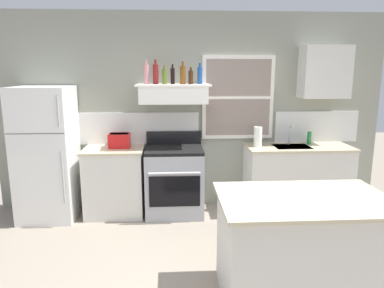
{
  "coord_description": "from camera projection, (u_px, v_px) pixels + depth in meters",
  "views": [
    {
      "loc": [
        -0.28,
        -2.76,
        1.92
      ],
      "look_at": [
        -0.05,
        1.2,
        1.1
      ],
      "focal_mm": 33.35,
      "sensor_mm": 36.0,
      "label": 1
    }
  ],
  "objects": [
    {
      "name": "back_wall",
      "position": [
        193.0,
        112.0,
        5.0
      ],
      "size": [
        5.4,
        0.11,
        2.7
      ],
      "color": "gray",
      "rests_on": "ground_plane"
    },
    {
      "name": "refrigerator",
      "position": [
        47.0,
        154.0,
        4.61
      ],
      "size": [
        0.7,
        0.72,
        1.72
      ],
      "color": "white",
      "rests_on": "ground_plane"
    },
    {
      "name": "counter_left_of_stove",
      "position": [
        115.0,
        181.0,
        4.8
      ],
      "size": [
        0.79,
        0.63,
        0.91
      ],
      "color": "silver",
      "rests_on": "ground_plane"
    },
    {
      "name": "toaster",
      "position": [
        119.0,
        140.0,
        4.74
      ],
      "size": [
        0.3,
        0.2,
        0.19
      ],
      "color": "red",
      "rests_on": "counter_left_of_stove"
    },
    {
      "name": "stove_range",
      "position": [
        174.0,
        180.0,
        4.81
      ],
      "size": [
        0.76,
        0.69,
        1.09
      ],
      "color": "#9EA0A5",
      "rests_on": "ground_plane"
    },
    {
      "name": "range_hood_shelf",
      "position": [
        173.0,
        94.0,
        4.67
      ],
      "size": [
        0.96,
        0.52,
        0.24
      ],
      "color": "white"
    },
    {
      "name": "bottle_rose_pink",
      "position": [
        146.0,
        74.0,
        4.64
      ],
      "size": [
        0.07,
        0.07,
        0.31
      ],
      "color": "#C67F84",
      "rests_on": "range_hood_shelf"
    },
    {
      "name": "bottle_red_label_wine",
      "position": [
        156.0,
        74.0,
        4.64
      ],
      "size": [
        0.07,
        0.07,
        0.31
      ],
      "color": "maroon",
      "rests_on": "range_hood_shelf"
    },
    {
      "name": "bottle_olive_oil_square",
      "position": [
        164.0,
        76.0,
        4.6
      ],
      "size": [
        0.06,
        0.06,
        0.24
      ],
      "color": "#4C601E",
      "rests_on": "range_hood_shelf"
    },
    {
      "name": "bottle_balsamic_dark",
      "position": [
        173.0,
        76.0,
        4.65
      ],
      "size": [
        0.06,
        0.06,
        0.25
      ],
      "color": "black",
      "rests_on": "range_hood_shelf"
    },
    {
      "name": "bottle_amber_wine",
      "position": [
        183.0,
        75.0,
        4.58
      ],
      "size": [
        0.07,
        0.07,
        0.29
      ],
      "color": "brown",
      "rests_on": "range_hood_shelf"
    },
    {
      "name": "bottle_brown_stout",
      "position": [
        191.0,
        77.0,
        4.6
      ],
      "size": [
        0.06,
        0.06,
        0.22
      ],
      "color": "#381E0F",
      "rests_on": "range_hood_shelf"
    },
    {
      "name": "bottle_blue_liqueur",
      "position": [
        200.0,
        75.0,
        4.64
      ],
      "size": [
        0.07,
        0.07,
        0.27
      ],
      "color": "#1E478C",
      "rests_on": "range_hood_shelf"
    },
    {
      "name": "counter_right_with_sink",
      "position": [
        297.0,
        178.0,
        4.95
      ],
      "size": [
        1.43,
        0.63,
        0.91
      ],
      "color": "silver",
      "rests_on": "ground_plane"
    },
    {
      "name": "sink_faucet",
      "position": [
        290.0,
        132.0,
        4.91
      ],
      "size": [
        0.03,
        0.17,
        0.28
      ],
      "color": "silver",
      "rests_on": "counter_right_with_sink"
    },
    {
      "name": "paper_towel_roll",
      "position": [
        258.0,
        137.0,
        4.8
      ],
      "size": [
        0.11,
        0.11,
        0.27
      ],
      "primitive_type": "cylinder",
      "color": "white",
      "rests_on": "counter_right_with_sink"
    },
    {
      "name": "dish_soap_bottle",
      "position": [
        309.0,
        138.0,
        4.95
      ],
      "size": [
        0.06,
        0.06,
        0.18
      ],
      "primitive_type": "cylinder",
      "color": "#268C3F",
      "rests_on": "counter_right_with_sink"
    },
    {
      "name": "kitchen_island",
      "position": [
        302.0,
        249.0,
        2.98
      ],
      "size": [
        1.4,
        0.9,
        0.91
      ],
      "color": "silver",
      "rests_on": "ground_plane"
    },
    {
      "name": "upper_cabinet_right",
      "position": [
        325.0,
        72.0,
        4.82
      ],
      "size": [
        0.64,
        0.32,
        0.7
      ],
      "color": "silver"
    }
  ]
}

